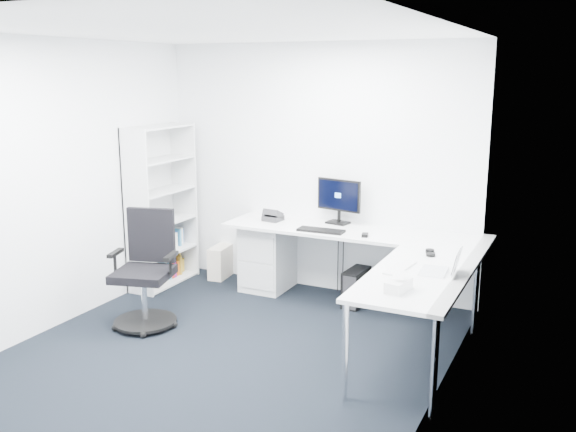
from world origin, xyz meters
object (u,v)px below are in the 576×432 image
at_px(laptop, 434,260).
at_px(task_chair, 143,271).
at_px(l_desk, 339,277).
at_px(bookshelf, 161,206).
at_px(monitor, 338,201).

bearing_deg(laptop, task_chair, -175.85).
height_order(l_desk, laptop, laptop).
bearing_deg(laptop, bookshelf, 162.99).
distance_m(l_desk, task_chair, 1.91).
bearing_deg(l_desk, laptop, -33.19).
bearing_deg(task_chair, l_desk, 19.35).
distance_m(task_chair, monitor, 2.17).
bearing_deg(bookshelf, laptop, -13.09).
distance_m(bookshelf, laptop, 3.34).
xyz_separation_m(bookshelf, task_chair, (0.61, -1.13, -0.35)).
xyz_separation_m(l_desk, laptop, (1.08, -0.71, 0.51)).
bearing_deg(laptop, monitor, 132.38).
xyz_separation_m(bookshelf, monitor, (1.93, 0.51, 0.14)).
relative_size(task_chair, laptop, 3.68).
height_order(l_desk, task_chair, task_chair).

